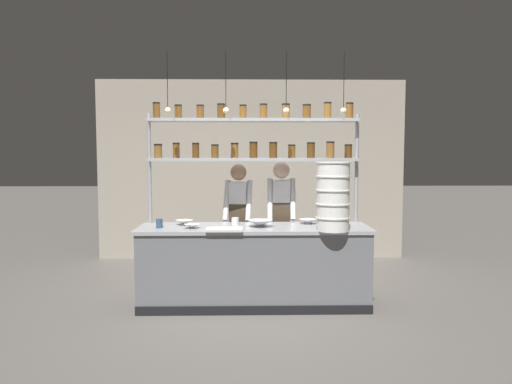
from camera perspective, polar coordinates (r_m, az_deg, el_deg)
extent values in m
plane|color=#5B5651|center=(5.96, -0.23, -12.75)|extent=(40.00, 40.00, 0.00)
cube|color=#9E9384|center=(8.29, -0.54, 2.54)|extent=(5.06, 0.12, 2.95)
cube|color=slate|center=(5.84, -0.23, -8.63)|extent=(2.60, 0.72, 0.88)
cube|color=#999BA0|center=(5.75, -0.24, -4.17)|extent=(2.66, 0.76, 0.04)
cube|color=black|center=(5.60, -0.17, -13.38)|extent=(2.60, 0.03, 0.10)
cylinder|color=#999BA0|center=(6.16, -12.00, -1.64)|extent=(0.04, 0.04, 2.23)
cylinder|color=#999BA0|center=(6.20, 11.35, -1.59)|extent=(0.04, 0.04, 2.23)
cube|color=#999BA0|center=(6.02, -0.29, 3.74)|extent=(2.50, 0.28, 0.04)
cylinder|color=brown|center=(6.11, -11.12, 4.53)|extent=(0.09, 0.09, 0.15)
cylinder|color=black|center=(6.11, -11.13, 5.33)|extent=(0.10, 0.10, 0.02)
cylinder|color=brown|center=(6.07, -9.09, 4.63)|extent=(0.08, 0.08, 0.16)
cylinder|color=black|center=(6.07, -9.11, 5.50)|extent=(0.08, 0.08, 0.02)
cylinder|color=#513314|center=(6.05, -6.90, 4.65)|extent=(0.08, 0.08, 0.16)
cylinder|color=black|center=(6.05, -6.91, 5.52)|extent=(0.09, 0.09, 0.02)
cylinder|color=brown|center=(6.03, -4.72, 4.58)|extent=(0.09, 0.09, 0.14)
cylinder|color=black|center=(6.03, -4.72, 5.36)|extent=(0.09, 0.09, 0.02)
cylinder|color=brown|center=(6.02, -2.47, 4.68)|extent=(0.09, 0.09, 0.16)
cylinder|color=black|center=(6.02, -2.47, 5.55)|extent=(0.09, 0.09, 0.02)
cylinder|color=#513314|center=(6.02, -0.28, 4.75)|extent=(0.10, 0.10, 0.18)
cylinder|color=black|center=(6.02, -0.28, 5.68)|extent=(0.10, 0.10, 0.02)
cylinder|color=#513314|center=(6.03, 1.98, 4.73)|extent=(0.10, 0.10, 0.17)
cylinder|color=black|center=(6.03, 1.98, 5.64)|extent=(0.10, 0.10, 0.02)
cylinder|color=brown|center=(6.04, 4.10, 4.58)|extent=(0.09, 0.09, 0.14)
cylinder|color=black|center=(6.04, 4.10, 5.35)|extent=(0.09, 0.09, 0.02)
cylinder|color=#513314|center=(6.07, 6.29, 4.69)|extent=(0.10, 0.10, 0.17)
cylinder|color=black|center=(6.07, 6.30, 5.58)|extent=(0.10, 0.10, 0.02)
cylinder|color=brown|center=(6.10, 8.49, 4.71)|extent=(0.10, 0.10, 0.18)
cylinder|color=black|center=(6.10, 8.50, 5.65)|extent=(0.10, 0.10, 0.02)
cylinder|color=#513314|center=(6.14, 10.50, 4.52)|extent=(0.09, 0.09, 0.14)
cylinder|color=black|center=(6.14, 10.51, 5.29)|extent=(0.09, 0.09, 0.02)
cube|color=#999BA0|center=(6.03, -0.29, 8.21)|extent=(2.50, 0.28, 0.04)
cylinder|color=brown|center=(6.13, -11.31, 9.04)|extent=(0.08, 0.08, 0.17)
cylinder|color=black|center=(6.14, -11.32, 9.94)|extent=(0.09, 0.09, 0.02)
cylinder|color=brown|center=(6.09, -8.87, 8.97)|extent=(0.09, 0.09, 0.14)
cylinder|color=black|center=(6.09, -8.88, 9.74)|extent=(0.09, 0.09, 0.02)
cylinder|color=brown|center=(6.06, -6.39, 9.02)|extent=(0.09, 0.09, 0.14)
cylinder|color=black|center=(6.06, -6.40, 9.79)|extent=(0.09, 0.09, 0.02)
cylinder|color=#513314|center=(6.04, -4.00, 9.12)|extent=(0.10, 0.10, 0.16)
cylinder|color=black|center=(6.05, -4.01, 9.96)|extent=(0.10, 0.10, 0.02)
cylinder|color=brown|center=(6.03, -1.50, 9.07)|extent=(0.09, 0.09, 0.15)
cylinder|color=black|center=(6.04, -1.50, 9.85)|extent=(0.09, 0.09, 0.02)
cylinder|color=brown|center=(6.04, 0.87, 9.13)|extent=(0.09, 0.09, 0.16)
cylinder|color=black|center=(6.05, 0.87, 9.97)|extent=(0.09, 0.09, 0.02)
cylinder|color=brown|center=(6.05, 3.42, 9.12)|extent=(0.10, 0.10, 0.16)
cylinder|color=black|center=(6.06, 3.43, 9.96)|extent=(0.10, 0.10, 0.02)
cylinder|color=brown|center=(6.08, 5.82, 9.05)|extent=(0.10, 0.10, 0.15)
cylinder|color=black|center=(6.09, 5.82, 9.85)|extent=(0.10, 0.10, 0.02)
cylinder|color=brown|center=(6.11, 8.18, 9.12)|extent=(0.09, 0.09, 0.18)
cylinder|color=black|center=(6.12, 8.19, 10.04)|extent=(0.09, 0.09, 0.02)
cylinder|color=brown|center=(6.16, 10.63, 9.03)|extent=(0.09, 0.09, 0.17)
cylinder|color=black|center=(6.17, 10.65, 9.92)|extent=(0.09, 0.09, 0.02)
cylinder|color=black|center=(6.50, -2.68, -7.71)|extent=(0.11, 0.11, 0.78)
cylinder|color=black|center=(6.48, -1.28, -7.76)|extent=(0.11, 0.11, 0.78)
cube|color=#473828|center=(6.39, -2.00, -2.83)|extent=(0.25, 0.21, 0.34)
cube|color=white|center=(6.36, -2.01, -0.09)|extent=(0.25, 0.21, 0.28)
sphere|color=#A37A5B|center=(6.34, -2.01, 2.27)|extent=(0.21, 0.21, 0.21)
cylinder|color=white|center=(6.34, -3.39, -0.95)|extent=(0.11, 0.25, 0.51)
cylinder|color=white|center=(6.28, -0.81, -0.99)|extent=(0.11, 0.25, 0.51)
cylinder|color=black|center=(6.46, 2.16, -7.72)|extent=(0.11, 0.11, 0.79)
cylinder|color=black|center=(6.47, 3.59, -7.71)|extent=(0.11, 0.11, 0.79)
cube|color=#473828|center=(6.37, 2.89, -2.70)|extent=(0.23, 0.18, 0.34)
cube|color=white|center=(6.34, 2.90, 0.10)|extent=(0.23, 0.19, 0.28)
sphere|color=beige|center=(6.32, 2.91, 2.50)|extent=(0.21, 0.21, 0.21)
cylinder|color=white|center=(6.28, 1.60, -0.81)|extent=(0.08, 0.25, 0.52)
cylinder|color=white|center=(6.29, 4.24, -0.81)|extent=(0.08, 0.25, 0.52)
cylinder|color=white|center=(5.51, 8.76, -3.68)|extent=(0.35, 0.35, 0.14)
cylinder|color=silver|center=(5.50, 8.77, -2.91)|extent=(0.37, 0.37, 0.01)
cylinder|color=white|center=(5.49, 8.78, -2.14)|extent=(0.35, 0.35, 0.14)
cylinder|color=silver|center=(5.48, 8.79, -1.36)|extent=(0.37, 0.37, 0.01)
cylinder|color=white|center=(5.47, 8.80, -0.58)|extent=(0.35, 0.35, 0.14)
cylinder|color=silver|center=(5.47, 8.81, 0.21)|extent=(0.37, 0.37, 0.01)
cylinder|color=white|center=(5.46, 8.82, 0.99)|extent=(0.35, 0.35, 0.14)
cylinder|color=silver|center=(5.46, 8.83, 1.78)|extent=(0.37, 0.37, 0.01)
cylinder|color=white|center=(5.45, 8.84, 2.56)|extent=(0.35, 0.35, 0.14)
cylinder|color=silver|center=(5.45, 8.85, 3.35)|extent=(0.37, 0.37, 0.01)
cube|color=silver|center=(5.48, -3.62, -4.29)|extent=(0.40, 0.26, 0.02)
cylinder|color=silver|center=(5.95, -8.18, -3.67)|extent=(0.09, 0.09, 0.01)
cone|color=silver|center=(5.95, -8.19, -3.46)|extent=(0.21, 0.21, 0.06)
cylinder|color=silver|center=(5.73, 0.49, -3.94)|extent=(0.13, 0.13, 0.01)
cone|color=silver|center=(5.73, 0.49, -3.61)|extent=(0.29, 0.29, 0.08)
cylinder|color=white|center=(5.67, -7.32, -4.08)|extent=(0.08, 0.08, 0.01)
cone|color=white|center=(5.66, -7.32, -3.90)|extent=(0.17, 0.17, 0.05)
cylinder|color=white|center=(6.00, 5.93, -3.58)|extent=(0.09, 0.09, 0.01)
cone|color=white|center=(5.99, 5.93, -3.37)|extent=(0.21, 0.21, 0.06)
cylinder|color=silver|center=(5.91, -2.40, -3.34)|extent=(0.09, 0.09, 0.08)
cylinder|color=#334C70|center=(5.74, -10.99, -3.54)|extent=(0.07, 0.07, 0.11)
cylinder|color=black|center=(5.81, -10.10, 12.40)|extent=(0.01, 0.01, 0.66)
sphere|color=#F9E5B2|center=(5.77, -10.05, 9.16)|extent=(0.07, 0.07, 0.07)
cylinder|color=black|center=(5.74, -3.47, 12.54)|extent=(0.01, 0.01, 0.66)
sphere|color=#F9E5B2|center=(5.71, -3.46, 9.27)|extent=(0.07, 0.07, 0.07)
cylinder|color=black|center=(5.76, 3.48, 12.52)|extent=(0.01, 0.01, 0.66)
sphere|color=#F9E5B2|center=(5.72, 3.46, 9.26)|extent=(0.07, 0.07, 0.07)
cylinder|color=black|center=(5.85, 10.02, 12.34)|extent=(0.01, 0.01, 0.66)
sphere|color=#F9E5B2|center=(5.81, 9.97, 9.13)|extent=(0.07, 0.07, 0.07)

